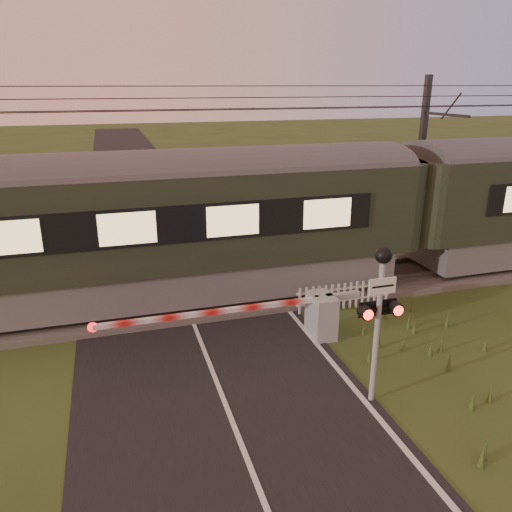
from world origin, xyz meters
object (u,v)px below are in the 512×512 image
object	(u,v)px
train	(401,208)
catenary_mast	(421,164)
boom_gate	(311,315)
picket_fence	(344,296)
crossing_signal	(380,299)

from	to	relation	value
train	catenary_mast	xyz separation A→B (m)	(2.11, 2.22, 1.02)
boom_gate	picket_fence	bearing A→B (deg)	39.59
picket_fence	train	bearing A→B (deg)	33.73
boom_gate	picket_fence	distance (m)	2.07
crossing_signal	picket_fence	xyz separation A→B (m)	(1.42, 4.17, -1.87)
boom_gate	crossing_signal	bearing A→B (deg)	-86.68
train	catenary_mast	distance (m)	3.23
train	crossing_signal	size ratio (longest dim) A/B	13.43
train	catenary_mast	world-z (taller)	catenary_mast
crossing_signal	catenary_mast	size ratio (longest dim) A/B	0.51
train	boom_gate	bearing A→B (deg)	-144.07
train	crossing_signal	distance (m)	7.41
train	boom_gate	size ratio (longest dim) A/B	6.66
train	boom_gate	xyz separation A→B (m)	(-4.42, -3.20, -1.72)
boom_gate	picket_fence	world-z (taller)	boom_gate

